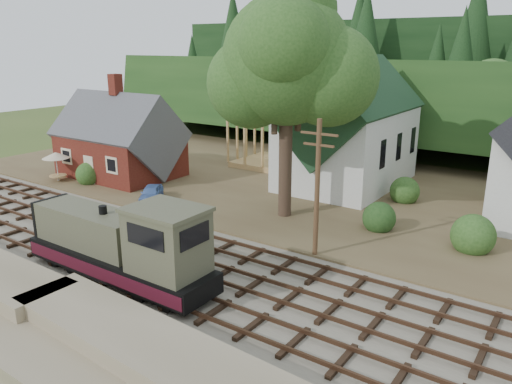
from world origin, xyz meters
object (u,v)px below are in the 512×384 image
Objects in this scene: patio_set at (56,157)px; locomotive at (124,247)px; car_green at (85,151)px; car_blue at (151,193)px.

locomotive is at bearing -25.77° from patio_set.
patio_set is (-19.53, 9.43, 0.44)m from locomotive.
patio_set is at bearing 154.23° from locomotive.
car_blue is at bearing -99.03° from car_green.
car_blue is 18.69m from car_green.
locomotive is 13.27m from car_blue.
patio_set is at bearing -127.02° from car_green.
car_blue is 11.04m from patio_set.
patio_set is (6.39, -7.66, 1.59)m from car_green.
locomotive is 3.21× the size of car_blue.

